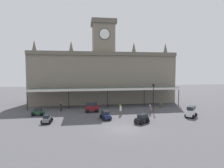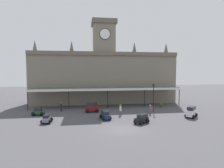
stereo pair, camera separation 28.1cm
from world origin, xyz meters
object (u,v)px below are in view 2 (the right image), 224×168
(car_grey_sedan, at_px, (47,119))
(traffic_cone, at_px, (152,108))
(car_navy_estate, at_px, (105,116))
(car_green_sedan, at_px, (38,112))
(pedestrian_near_entrance, at_px, (150,109))
(pedestrian_beside_cars, at_px, (61,106))
(planter_forecourt_centre, at_px, (120,106))
(car_maroon_van, at_px, (92,108))
(victorian_lamppost, at_px, (153,94))
(pedestrian_crossing_forecourt, at_px, (120,110))
(planter_by_canopy, at_px, (161,105))
(car_white_van, at_px, (191,112))
(car_black_estate, at_px, (142,119))

(car_grey_sedan, bearing_deg, traffic_cone, 20.70)
(car_navy_estate, xyz_separation_m, car_green_sedan, (-10.75, 4.22, -0.06))
(traffic_cone, bearing_deg, pedestrian_near_entrance, -114.92)
(pedestrian_beside_cars, height_order, planter_forecourt_centre, pedestrian_beside_cars)
(car_maroon_van, xyz_separation_m, victorian_lamppost, (10.98, -1.42, 2.39))
(pedestrian_beside_cars, bearing_deg, car_green_sedan, -140.79)
(pedestrian_near_entrance, height_order, victorian_lamppost, victorian_lamppost)
(pedestrian_beside_cars, height_order, traffic_cone, pedestrian_beside_cars)
(car_green_sedan, distance_m, pedestrian_crossing_forecourt, 13.69)
(car_maroon_van, relative_size, traffic_cone, 3.73)
(traffic_cone, xyz_separation_m, planter_forecourt_centre, (-5.88, 1.64, 0.16))
(car_navy_estate, relative_size, traffic_cone, 3.61)
(car_maroon_van, bearing_deg, traffic_cone, 3.55)
(car_navy_estate, height_order, car_grey_sedan, car_navy_estate)
(pedestrian_crossing_forecourt, distance_m, planter_by_canopy, 11.16)
(car_navy_estate, height_order, car_white_van, car_white_van)
(car_black_estate, distance_m, pedestrian_beside_cars, 15.79)
(car_grey_sedan, bearing_deg, pedestrian_near_entrance, 9.99)
(car_green_sedan, distance_m, planter_by_canopy, 23.24)
(pedestrian_crossing_forecourt, bearing_deg, pedestrian_near_entrance, 2.88)
(car_maroon_van, relative_size, planter_forecourt_centre, 2.55)
(car_green_sedan, bearing_deg, car_white_van, -11.91)
(car_black_estate, height_order, car_grey_sedan, car_black_estate)
(car_navy_estate, height_order, planter_by_canopy, car_navy_estate)
(victorian_lamppost, bearing_deg, car_maroon_van, 172.64)
(pedestrian_crossing_forecourt, bearing_deg, car_maroon_van, 141.87)
(planter_forecourt_centre, bearing_deg, pedestrian_near_entrance, -54.58)
(car_green_sedan, bearing_deg, car_maroon_van, 7.40)
(car_navy_estate, distance_m, car_green_sedan, 11.55)
(car_grey_sedan, bearing_deg, car_navy_estate, 5.40)
(car_maroon_van, bearing_deg, car_white_van, -22.19)
(car_navy_estate, distance_m, car_maroon_van, 5.68)
(victorian_lamppost, distance_m, traffic_cone, 3.62)
(car_black_estate, height_order, planter_by_canopy, car_black_estate)
(car_navy_estate, relative_size, pedestrian_beside_cars, 1.42)
(car_navy_estate, distance_m, car_black_estate, 5.72)
(car_black_estate, xyz_separation_m, car_grey_sedan, (-13.35, 2.26, -0.06))
(pedestrian_near_entrance, relative_size, pedestrian_crossing_forecourt, 1.00)
(pedestrian_near_entrance, distance_m, pedestrian_crossing_forecourt, 5.17)
(pedestrian_crossing_forecourt, xyz_separation_m, planter_by_canopy, (9.51, 5.84, -0.42))
(car_navy_estate, xyz_separation_m, planter_by_canopy, (12.23, 7.66, -0.07))
(car_black_estate, bearing_deg, pedestrian_crossing_forecourt, 113.34)
(car_white_van, relative_size, pedestrian_near_entrance, 1.51)
(car_grey_sedan, distance_m, victorian_lamppost, 18.52)
(car_maroon_van, distance_m, car_white_van, 16.70)
(pedestrian_crossing_forecourt, xyz_separation_m, traffic_cone, (7.03, 4.27, -0.58))
(pedestrian_crossing_forecourt, xyz_separation_m, victorian_lamppost, (6.45, 2.14, 2.29))
(car_white_van, xyz_separation_m, car_grey_sedan, (-22.17, 0.12, -0.30))
(car_green_sedan, bearing_deg, planter_by_canopy, 8.52)
(car_black_estate, xyz_separation_m, victorian_lamppost, (4.34, 7.02, 2.63))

